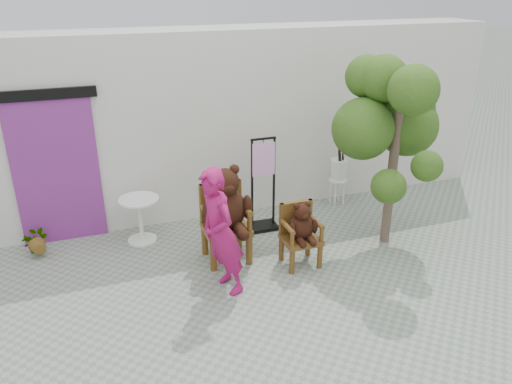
% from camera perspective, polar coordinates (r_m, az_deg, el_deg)
% --- Properties ---
extents(ground_plane, '(60.00, 60.00, 0.00)m').
position_cam_1_polar(ground_plane, '(6.61, 6.87, -11.13)').
color(ground_plane, gray).
rests_on(ground_plane, ground).
extents(back_wall, '(9.00, 1.00, 3.00)m').
position_cam_1_polar(back_wall, '(8.62, -1.84, 8.38)').
color(back_wall, silver).
rests_on(back_wall, ground).
extents(doorway, '(1.40, 0.11, 2.33)m').
position_cam_1_polar(doorway, '(7.84, -21.88, 2.57)').
color(doorway, '#7E2A80').
rests_on(doorway, ground).
extents(chair_big, '(0.70, 0.74, 1.42)m').
position_cam_1_polar(chair_big, '(6.89, -3.50, -1.89)').
color(chair_big, '#4C3110').
rests_on(chair_big, ground).
extents(chair_small, '(0.50, 0.51, 0.95)m').
position_cam_1_polar(chair_small, '(6.89, 5.13, -4.11)').
color(chair_small, '#4C3110').
rests_on(chair_small, ground).
extents(person, '(0.54, 0.70, 1.70)m').
position_cam_1_polar(person, '(6.14, -4.04, -4.64)').
color(person, '#A51459').
rests_on(person, ground).
extents(cafe_table, '(0.60, 0.60, 0.70)m').
position_cam_1_polar(cafe_table, '(7.70, -13.11, -2.54)').
color(cafe_table, white).
rests_on(cafe_table, ground).
extents(display_stand, '(0.46, 0.36, 1.51)m').
position_cam_1_polar(display_stand, '(7.82, 0.81, -0.32)').
color(display_stand, black).
rests_on(display_stand, ground).
extents(stool_bucket, '(0.32, 0.32, 1.45)m').
position_cam_1_polar(stool_bucket, '(8.82, 9.43, 2.58)').
color(stool_bucket, white).
rests_on(stool_bucket, ground).
extents(tree, '(1.67, 1.54, 2.78)m').
position_cam_1_polar(tree, '(7.38, 15.27, 8.52)').
color(tree, '#4A382C').
rests_on(tree, ground).
extents(potted_plant, '(0.45, 0.42, 0.41)m').
position_cam_1_polar(potted_plant, '(7.92, -23.75, -5.19)').
color(potted_plant, '#214011').
rests_on(potted_plant, ground).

